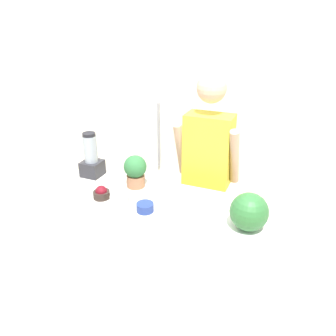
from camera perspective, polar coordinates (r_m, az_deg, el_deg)
The scene contains 12 objects.
ground_plane at distance 2.62m, azimuth -3.17°, elevation -27.01°, with size 14.00×14.00×0.00m, color beige.
wall_back at distance 3.54m, azimuth 10.29°, elevation 12.04°, with size 8.00×0.06×2.60m.
counter_island at distance 2.48m, azimuth -0.28°, elevation -15.31°, with size 1.70×0.61×0.92m.
refrigerator at distance 3.52m, azimuth -2.40°, elevation 5.15°, with size 0.70×0.69×1.75m.
person at distance 2.69m, azimuth 6.78°, elevation -1.28°, with size 0.51×0.27×1.70m.
cutting_board at distance 2.00m, azimuth 14.31°, elevation -10.53°, with size 0.36×0.25×0.01m.
watermelon at distance 1.95m, azimuth 13.94°, elevation -7.42°, with size 0.22×0.22×0.22m.
bowl_cherries at distance 2.31m, azimuth -11.52°, elevation -4.31°, with size 0.11×0.11×0.09m.
bowl_cream at distance 2.21m, azimuth -8.41°, elevation -5.20°, with size 0.13×0.13×0.11m.
bowl_small_blue at distance 2.12m, azimuth -4.02°, elevation -6.84°, with size 0.11×0.11×0.06m.
blender at distance 2.60m, azimuth -13.19°, elevation 1.61°, with size 0.15×0.15×0.35m.
potted_plant at distance 2.39m, azimuth -5.71°, elevation -0.41°, with size 0.17×0.17×0.24m.
Camera 1 is at (0.74, -1.44, 2.06)m, focal length 35.00 mm.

